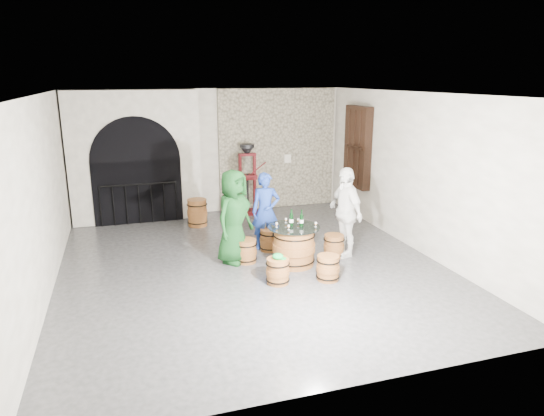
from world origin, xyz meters
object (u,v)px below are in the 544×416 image
object	(u,v)px
side_barrel	(197,213)
barrel_stool_near_left	(278,271)
wine_bottle_center	(302,220)
corking_press	(247,174)
person_green	(234,217)
barrel_stool_left	(246,251)
wine_bottle_right	(291,219)
person_white	(345,212)
barrel_table	(294,246)
wine_bottle_left	(291,219)
barrel_stool_near_right	(328,268)
barrel_stool_far	(270,240)
person_blue	(266,211)
barrel_stool_right	(334,246)

from	to	relation	value
side_barrel	barrel_stool_near_left	bearing A→B (deg)	-78.03
wine_bottle_center	corking_press	xyz separation A→B (m)	(-0.08, 3.72, 0.17)
barrel_stool_near_left	wine_bottle_center	distance (m)	1.20
barrel_stool_near_left	person_green	xyz separation A→B (m)	(-0.48, 1.24, 0.68)
barrel_stool_left	wine_bottle_right	bearing A→B (deg)	-22.84
barrel_stool_left	person_white	distance (m)	2.10
barrel_table	wine_bottle_center	bearing A→B (deg)	-9.03
person_white	wine_bottle_center	size ratio (longest dim) A/B	5.53
wine_bottle_left	corking_press	size ratio (longest dim) A/B	0.18
barrel_stool_near_left	wine_bottle_left	size ratio (longest dim) A/B	1.41
barrel_stool_left	person_white	bearing A→B (deg)	-5.85
barrel_stool_near_right	person_white	bearing A→B (deg)	52.57
barrel_stool_far	barrel_stool_near_left	world-z (taller)	same
barrel_stool_left	barrel_stool_near_right	distance (m)	1.72
barrel_stool_left	side_barrel	xyz separation A→B (m)	(-0.53, 2.66, 0.10)
barrel_stool_near_right	person_green	bearing A→B (deg)	135.22
person_white	wine_bottle_left	xyz separation A→B (m)	(-1.18, -0.14, -0.01)
person_white	wine_bottle_left	bearing A→B (deg)	-90.21
barrel_table	barrel_stool_near_right	distance (m)	0.94
barrel_stool_near_right	person_white	size ratio (longest dim) A/B	0.25
barrel_stool_near_right	wine_bottle_right	bearing A→B (deg)	111.48
barrel_stool_far	wine_bottle_right	size ratio (longest dim) A/B	1.41
person_blue	person_green	bearing A→B (deg)	-134.13
barrel_stool_left	wine_bottle_center	bearing A→B (deg)	-23.58
wine_bottle_center	barrel_stool_left	bearing A→B (deg)	156.42
barrel_stool_near_right	person_blue	world-z (taller)	person_blue
barrel_stool_near_left	person_blue	distance (m)	1.91
barrel_stool_far	barrel_stool_near_left	bearing A→B (deg)	-102.15
wine_bottle_center	side_barrel	distance (m)	3.48
barrel_stool_right	side_barrel	size ratio (longest dim) A/B	0.70
person_white	corking_press	distance (m)	3.66
barrel_stool_left	barrel_stool_near_right	bearing A→B (deg)	-47.28
barrel_stool_near_right	barrel_stool_near_left	size ratio (longest dim) A/B	1.00
barrel_stool_left	barrel_stool_near_right	world-z (taller)	same
barrel_stool_left	wine_bottle_center	xyz separation A→B (m)	(0.97, -0.42, 0.67)
person_green	wine_bottle_left	size ratio (longest dim) A/B	5.60
barrel_stool_far	corking_press	world-z (taller)	corking_press
person_blue	wine_bottle_left	size ratio (longest dim) A/B	4.94
person_green	wine_bottle_left	distance (m)	1.09
person_blue	corking_press	bearing A→B (deg)	94.55
person_white	wine_bottle_center	xyz separation A→B (m)	(-1.00, -0.22, -0.01)
person_blue	wine_bottle_right	xyz separation A→B (m)	(0.21, -0.99, 0.09)
person_blue	side_barrel	size ratio (longest dim) A/B	2.45
barrel_stool_near_left	side_barrel	size ratio (longest dim) A/B	0.70
wine_bottle_center	wine_bottle_right	size ratio (longest dim) A/B	1.00
barrel_stool_near_right	barrel_stool_near_left	distance (m)	0.90
wine_bottle_right	person_blue	bearing A→B (deg)	102.07
barrel_table	barrel_stool_far	bearing A→B (deg)	102.87
barrel_stool_far	barrel_stool_near_left	distance (m)	1.67
barrel_stool_near_right	person_blue	distance (m)	2.08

